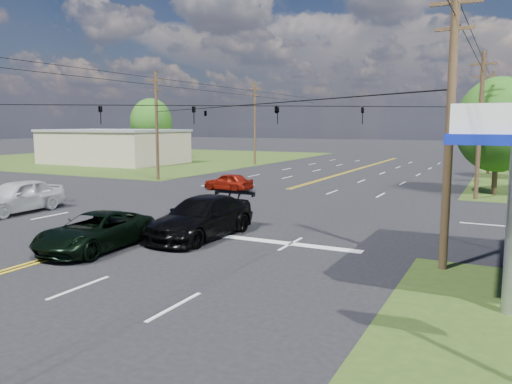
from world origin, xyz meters
The scene contains 17 objects.
ground centered at (0.00, 12.00, 0.00)m, with size 280.00×280.00×0.00m, color black.
grass_nw centered at (-35.00, 44.00, 0.00)m, with size 46.00×48.00×0.03m, color #294215.
stop_bar centered at (5.00, 4.00, 0.00)m, with size 10.00×0.50×0.02m, color silver.
retail_nw centered at (-30.00, 34.00, 2.00)m, with size 16.00×11.00×4.00m, color tan.
pole_se centered at (13.00, 3.00, 4.92)m, with size 1.60×0.28×9.50m.
pole_nw centered at (-13.00, 21.00, 4.92)m, with size 1.60×0.28×9.50m.
pole_ne centered at (13.00, 21.00, 4.92)m, with size 1.60×0.28×9.50m.
pole_left_far centered at (-13.00, 40.00, 5.17)m, with size 1.60×0.28×10.00m.
pole_right_far centered at (13.00, 40.00, 5.17)m, with size 1.60×0.28×10.00m.
span_wire_signals centered at (0.00, 12.00, 6.00)m, with size 26.00×18.00×1.13m.
power_lines centered at (0.00, 10.00, 8.60)m, with size 26.04×100.00×0.64m.
tree_right_a centered at (14.00, 24.00, 4.87)m, with size 5.70×5.70×8.18m.
tree_far_l centered at (-32.00, 44.00, 5.19)m, with size 6.08×6.08×8.72m.
pickup_dkgreen centered at (0.50, -0.26, 0.73)m, with size 2.41×5.22×1.45m, color black.
suv_black centered at (3.00, 3.50, 0.87)m, with size 2.45×6.02×1.75m, color black.
pickup_white centered at (-9.50, 4.00, 0.92)m, with size 2.18×5.41×1.84m, color silver.
sedan_red centered at (-3.75, 17.50, 0.65)m, with size 1.54×3.83×1.30m, color maroon.
Camera 1 is at (14.77, -14.48, 4.87)m, focal length 35.00 mm.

